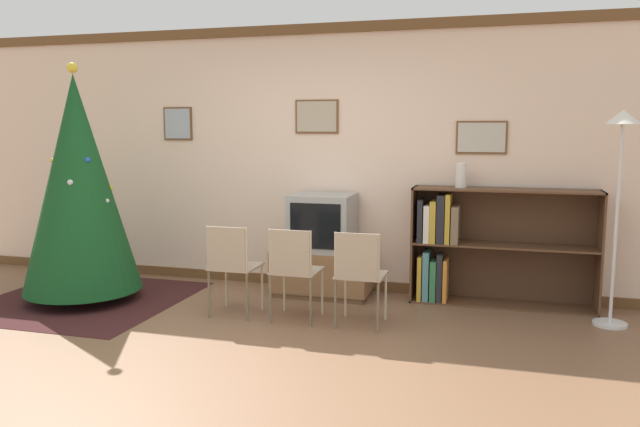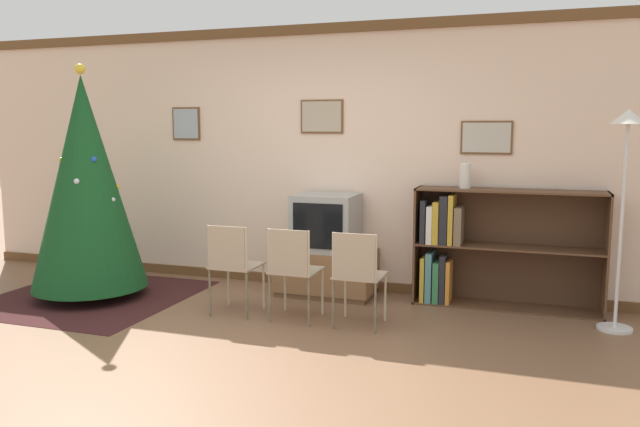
{
  "view_description": "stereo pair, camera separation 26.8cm",
  "coord_description": "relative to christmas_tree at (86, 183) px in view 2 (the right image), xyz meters",
  "views": [
    {
      "loc": [
        1.81,
        -3.97,
        1.66
      ],
      "look_at": [
        0.33,
        1.21,
        0.92
      ],
      "focal_mm": 35.0,
      "sensor_mm": 36.0,
      "label": 1
    },
    {
      "loc": [
        2.07,
        -3.89,
        1.66
      ],
      "look_at": [
        0.33,
        1.21,
        0.92
      ],
      "focal_mm": 35.0,
      "sensor_mm": 36.0,
      "label": 2
    }
  ],
  "objects": [
    {
      "name": "vase",
      "position": [
        3.5,
        0.96,
        0.09
      ],
      "size": [
        0.1,
        0.1,
        0.24
      ],
      "color": "silver",
      "rests_on": "bookshelf"
    },
    {
      "name": "television",
      "position": [
        2.18,
        0.83,
        -0.4
      ],
      "size": [
        0.61,
        0.53,
        0.56
      ],
      "color": "#9E9E99",
      "rests_on": "tv_console"
    },
    {
      "name": "ground_plane",
      "position": [
        2.02,
        -1.07,
        -1.13
      ],
      "size": [
        24.0,
        24.0,
        0.0
      ],
      "primitive_type": "plane",
      "color": "brown"
    },
    {
      "name": "area_rug",
      "position": [
        -0.0,
        0.0,
        -1.13
      ],
      "size": [
        1.85,
        1.89,
        0.01
      ],
      "color": "#381919",
      "rests_on": "ground_plane"
    },
    {
      "name": "wall_back",
      "position": [
        2.02,
        1.18,
        0.22
      ],
      "size": [
        8.51,
        0.11,
        2.7
      ],
      "color": "beige",
      "rests_on": "ground_plane"
    },
    {
      "name": "folding_chair_left",
      "position": [
        1.6,
        -0.09,
        -0.66
      ],
      "size": [
        0.4,
        0.4,
        0.82
      ],
      "color": "tan",
      "rests_on": "ground_plane"
    },
    {
      "name": "folding_chair_center",
      "position": [
        2.18,
        -0.09,
        -0.66
      ],
      "size": [
        0.4,
        0.4,
        0.82
      ],
      "color": "tan",
      "rests_on": "ground_plane"
    },
    {
      "name": "standing_lamp",
      "position": [
        4.79,
        0.56,
        0.26
      ],
      "size": [
        0.28,
        0.28,
        1.81
      ],
      "color": "silver",
      "rests_on": "ground_plane"
    },
    {
      "name": "bookshelf",
      "position": [
        3.62,
        0.95,
        -0.57
      ],
      "size": [
        1.69,
        0.36,
        1.1
      ],
      "color": "brown",
      "rests_on": "ground_plane"
    },
    {
      "name": "christmas_tree",
      "position": [
        0.0,
        0.0,
        0.0
      ],
      "size": [
        1.1,
        1.1,
        2.26
      ],
      "color": "maroon",
      "rests_on": "area_rug"
    },
    {
      "name": "folding_chair_right",
      "position": [
        2.75,
        -0.09,
        -0.66
      ],
      "size": [
        0.4,
        0.4,
        0.82
      ],
      "color": "tan",
      "rests_on": "ground_plane"
    },
    {
      "name": "tv_console",
      "position": [
        2.18,
        0.84,
        -0.9
      ],
      "size": [
        0.96,
        0.54,
        0.46
      ],
      "color": "brown",
      "rests_on": "ground_plane"
    }
  ]
}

